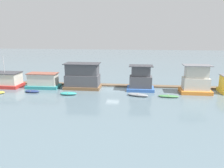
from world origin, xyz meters
The scene contains 11 objects.
ground_plane centered at (0.00, 0.00, 0.00)m, with size 200.00×200.00×0.00m, color slate.
dock_walkway centered at (0.00, 3.22, 0.15)m, with size 59.60×1.50×0.30m, color brown.
houseboat_red centered at (-22.40, -0.21, 1.47)m, with size 6.82×3.95×6.42m.
houseboat_teal centered at (-14.16, -0.02, 1.42)m, with size 6.48×3.32×3.06m.
houseboat_brown centered at (-6.09, 0.47, 2.40)m, with size 7.14×3.91×5.11m.
houseboat_blue centered at (5.43, 0.33, 2.06)m, with size 5.21×3.70×4.88m.
houseboat_orange centered at (15.54, -0.55, 2.24)m, with size 5.56×3.67×5.26m.
dinghy_navy centered at (-14.86, -3.65, 0.23)m, with size 2.93×1.40×0.46m.
dinghy_teal centered at (-7.57, -4.46, 0.26)m, with size 3.12×1.44×0.53m.
dinghy_grey centered at (4.93, -3.92, 0.26)m, with size 3.96×2.09×0.52m.
dinghy_green centered at (10.27, -3.93, 0.20)m, with size 3.62×1.36×0.39m.
Camera 1 is at (4.55, -41.31, 11.11)m, focal length 35.00 mm.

